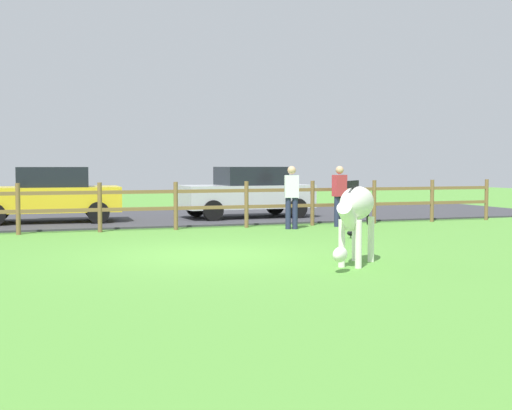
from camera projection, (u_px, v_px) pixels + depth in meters
ground_plane at (208, 255)px, 12.65m from camera, size 60.00×60.00×0.00m
parking_asphalt at (131, 217)px, 21.42m from camera, size 28.00×7.40×0.05m
paddock_fence at (138, 203)px, 17.17m from camera, size 21.17×0.11×1.23m
zebra at (356, 210)px, 11.29m from camera, size 1.47×1.54×1.41m
crow_on_grass at (351, 233)px, 15.46m from camera, size 0.21×0.10×0.20m
parked_car_silver at (247, 192)px, 20.97m from camera, size 4.08×2.04×1.56m
parked_car_yellow at (49, 194)px, 19.23m from camera, size 4.06×2.01×1.56m
visitor_left_of_tree at (339, 193)px, 18.40m from camera, size 0.40×0.29×1.64m
visitor_right_of_tree at (292, 194)px, 17.66m from camera, size 0.41×0.31×1.64m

